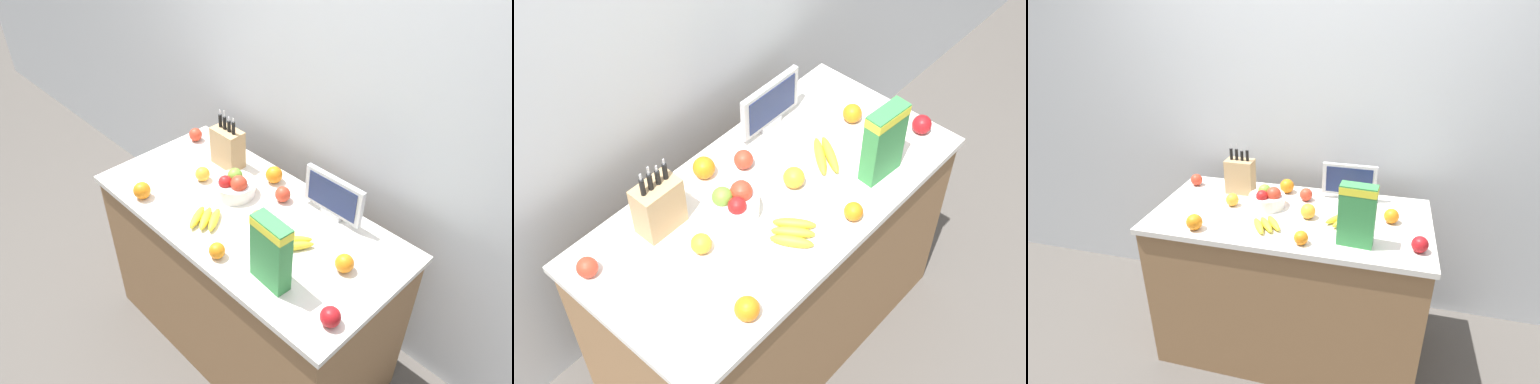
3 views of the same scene
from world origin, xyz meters
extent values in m
plane|color=#514C47|center=(0.00, 0.00, 0.00)|extent=(14.00, 14.00, 0.00)
cube|color=silver|center=(0.00, 0.58, 1.30)|extent=(9.00, 0.06, 2.60)
cube|color=olive|center=(0.00, 0.00, 0.45)|extent=(1.45, 0.70, 0.89)
cube|color=silver|center=(0.00, 0.00, 0.91)|extent=(1.48, 0.73, 0.03)
cube|color=tan|center=(-0.35, 0.20, 1.02)|extent=(0.16, 0.10, 0.20)
cylinder|color=black|center=(-0.40, 0.20, 1.16)|extent=(0.02, 0.02, 0.07)
cube|color=silver|center=(-0.40, 0.20, 1.21)|extent=(0.01, 0.00, 0.03)
cylinder|color=black|center=(-0.37, 0.20, 1.16)|extent=(0.02, 0.02, 0.07)
cube|color=silver|center=(-0.37, 0.20, 1.21)|extent=(0.01, 0.00, 0.04)
cylinder|color=black|center=(-0.34, 0.20, 1.15)|extent=(0.02, 0.02, 0.06)
cube|color=silver|center=(-0.34, 0.20, 1.20)|extent=(0.01, 0.00, 0.02)
cylinder|color=black|center=(-0.30, 0.20, 1.16)|extent=(0.02, 0.02, 0.06)
cube|color=silver|center=(-0.30, 0.20, 1.20)|extent=(0.01, 0.00, 0.02)
cube|color=#B7B7BC|center=(0.28, 0.26, 0.94)|extent=(0.11, 0.03, 0.03)
cube|color=#B7B7BC|center=(0.28, 0.26, 1.04)|extent=(0.31, 0.02, 0.18)
cube|color=#19234C|center=(0.28, 0.25, 1.04)|extent=(0.26, 0.00, 0.15)
cube|color=#338442|center=(0.37, -0.22, 1.07)|extent=(0.17, 0.08, 0.31)
cube|color=yellow|center=(0.37, -0.22, 1.20)|extent=(0.17, 0.08, 0.04)
cylinder|color=silver|center=(-0.15, 0.06, 0.96)|extent=(0.20, 0.20, 0.07)
sphere|color=red|center=(-0.10, 0.05, 1.01)|extent=(0.08, 0.08, 0.08)
sphere|color=#6B9E33|center=(-0.17, 0.08, 1.00)|extent=(0.07, 0.07, 0.07)
sphere|color=red|center=(-0.16, 0.01, 1.00)|extent=(0.07, 0.07, 0.07)
ellipsoid|color=yellow|center=(0.30, -0.03, 0.94)|extent=(0.15, 0.18, 0.04)
ellipsoid|color=yellow|center=(0.27, -0.01, 0.94)|extent=(0.16, 0.17, 0.04)
ellipsoid|color=yellow|center=(-0.11, -0.20, 0.94)|extent=(0.11, 0.15, 0.04)
ellipsoid|color=yellow|center=(-0.08, -0.17, 0.94)|extent=(0.12, 0.15, 0.04)
ellipsoid|color=yellow|center=(-0.05, -0.15, 0.94)|extent=(0.12, 0.15, 0.04)
sphere|color=red|center=(0.05, 0.18, 0.96)|extent=(0.07, 0.07, 0.07)
sphere|color=#A31419|center=(0.66, -0.21, 0.96)|extent=(0.08, 0.08, 0.08)
sphere|color=red|center=(-0.66, 0.22, 0.96)|extent=(0.07, 0.07, 0.07)
sphere|color=orange|center=(0.53, 0.04, 0.96)|extent=(0.08, 0.08, 0.08)
sphere|color=orange|center=(-0.43, -0.28, 0.96)|extent=(0.08, 0.08, 0.08)
sphere|color=orange|center=(-0.34, 0.02, 0.96)|extent=(0.07, 0.07, 0.07)
sphere|color=orange|center=(0.12, -0.28, 0.96)|extent=(0.07, 0.07, 0.07)
sphere|color=orange|center=(0.10, -0.02, 0.96)|extent=(0.08, 0.08, 0.08)
sphere|color=orange|center=(-0.08, 0.26, 0.96)|extent=(0.09, 0.09, 0.09)
camera|label=1|loc=(1.29, -1.18, 2.39)|focal=35.00mm
camera|label=2|loc=(-1.30, -1.15, 2.85)|focal=50.00mm
camera|label=3|loc=(0.44, -1.85, 1.95)|focal=28.00mm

